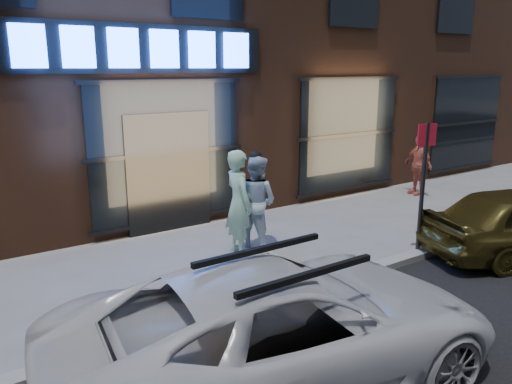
% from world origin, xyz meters
% --- Properties ---
extents(ground, '(90.00, 90.00, 0.00)m').
position_xyz_m(ground, '(0.00, 0.00, 0.00)').
color(ground, slate).
rests_on(ground, ground).
extents(curb, '(60.00, 0.25, 0.12)m').
position_xyz_m(curb, '(0.00, 0.00, 0.06)').
color(curb, gray).
rests_on(curb, ground).
extents(man_bowtie, '(0.53, 0.74, 1.89)m').
position_xyz_m(man_bowtie, '(0.43, 1.95, 0.95)').
color(man_bowtie, '#A0D3BA').
rests_on(man_bowtie, ground).
extents(man_cap, '(0.92, 1.02, 1.73)m').
position_xyz_m(man_cap, '(0.91, 2.13, 0.86)').
color(man_cap, white).
rests_on(man_cap, ground).
extents(passerby, '(0.51, 0.96, 1.56)m').
position_xyz_m(passerby, '(6.64, 3.01, 0.78)').
color(passerby, '#D26956').
rests_on(passerby, ground).
extents(white_suv, '(5.02, 2.78, 1.33)m').
position_xyz_m(white_suv, '(-1.24, -1.51, 0.67)').
color(white_suv, silver).
rests_on(white_suv, ground).
extents(sign_post, '(0.37, 0.11, 2.36)m').
position_xyz_m(sign_post, '(3.02, 0.10, 1.43)').
color(sign_post, '#262628').
rests_on(sign_post, ground).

